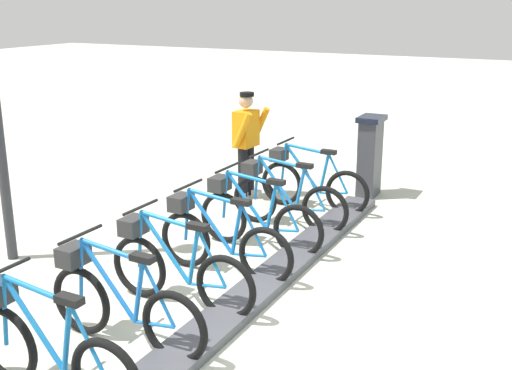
{
  "coord_description": "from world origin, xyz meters",
  "views": [
    {
      "loc": [
        -2.82,
        5.08,
        3.02
      ],
      "look_at": [
        0.5,
        -1.35,
        0.9
      ],
      "focal_mm": 44.66,
      "sensor_mm": 36.0,
      "label": 1
    }
  ],
  "objects_px": {
    "bike_docked_2": "(254,216)",
    "worker_near_rack": "(246,141)",
    "bike_docked_0": "(309,181)",
    "bike_docked_5": "(119,302)",
    "bike_docked_1": "(284,197)",
    "bike_docked_6": "(46,348)",
    "payment_kiosk": "(370,155)",
    "bike_docked_3": "(219,239)",
    "bike_docked_4": "(174,267)"
  },
  "relations": [
    {
      "from": "bike_docked_2",
      "to": "worker_near_rack",
      "type": "relative_size",
      "value": 1.04
    },
    {
      "from": "bike_docked_0",
      "to": "bike_docked_5",
      "type": "height_order",
      "value": "same"
    },
    {
      "from": "bike_docked_1",
      "to": "bike_docked_6",
      "type": "height_order",
      "value": "same"
    },
    {
      "from": "bike_docked_5",
      "to": "bike_docked_6",
      "type": "relative_size",
      "value": 1.0
    },
    {
      "from": "bike_docked_0",
      "to": "bike_docked_2",
      "type": "distance_m",
      "value": 1.75
    },
    {
      "from": "payment_kiosk",
      "to": "bike_docked_1",
      "type": "relative_size",
      "value": 0.74
    },
    {
      "from": "bike_docked_0",
      "to": "bike_docked_3",
      "type": "height_order",
      "value": "same"
    },
    {
      "from": "bike_docked_2",
      "to": "worker_near_rack",
      "type": "bearing_deg",
      "value": -59.28
    },
    {
      "from": "bike_docked_0",
      "to": "bike_docked_1",
      "type": "bearing_deg",
      "value": 90.0
    },
    {
      "from": "bike_docked_3",
      "to": "bike_docked_4",
      "type": "xyz_separation_m",
      "value": [
        0.0,
        0.88,
        0.0
      ]
    },
    {
      "from": "bike_docked_6",
      "to": "worker_near_rack",
      "type": "height_order",
      "value": "worker_near_rack"
    },
    {
      "from": "bike_docked_2",
      "to": "bike_docked_3",
      "type": "relative_size",
      "value": 1.0
    },
    {
      "from": "bike_docked_5",
      "to": "bike_docked_1",
      "type": "bearing_deg",
      "value": -90.0
    },
    {
      "from": "bike_docked_2",
      "to": "bike_docked_1",
      "type": "bearing_deg",
      "value": -90.0
    },
    {
      "from": "worker_near_rack",
      "to": "bike_docked_6",
      "type": "bearing_deg",
      "value": 101.67
    },
    {
      "from": "payment_kiosk",
      "to": "bike_docked_0",
      "type": "bearing_deg",
      "value": 62.14
    },
    {
      "from": "payment_kiosk",
      "to": "bike_docked_0",
      "type": "distance_m",
      "value": 1.25
    },
    {
      "from": "bike_docked_3",
      "to": "worker_near_rack",
      "type": "xyz_separation_m",
      "value": [
        1.11,
        -2.74,
        0.48
      ]
    },
    {
      "from": "bike_docked_4",
      "to": "bike_docked_2",
      "type": "bearing_deg",
      "value": -90.0
    },
    {
      "from": "payment_kiosk",
      "to": "bike_docked_1",
      "type": "height_order",
      "value": "payment_kiosk"
    },
    {
      "from": "bike_docked_0",
      "to": "worker_near_rack",
      "type": "relative_size",
      "value": 1.04
    },
    {
      "from": "payment_kiosk",
      "to": "bike_docked_3",
      "type": "height_order",
      "value": "payment_kiosk"
    },
    {
      "from": "bike_docked_2",
      "to": "bike_docked_4",
      "type": "xyz_separation_m",
      "value": [
        0.0,
        1.75,
        0.0
      ]
    },
    {
      "from": "bike_docked_2",
      "to": "bike_docked_3",
      "type": "distance_m",
      "value": 0.88
    },
    {
      "from": "bike_docked_3",
      "to": "bike_docked_2",
      "type": "bearing_deg",
      "value": -90.0
    },
    {
      "from": "bike_docked_3",
      "to": "worker_near_rack",
      "type": "distance_m",
      "value": 3.0
    },
    {
      "from": "bike_docked_5",
      "to": "bike_docked_6",
      "type": "height_order",
      "value": "same"
    },
    {
      "from": "worker_near_rack",
      "to": "bike_docked_0",
      "type": "bearing_deg",
      "value": 174.06
    },
    {
      "from": "bike_docked_2",
      "to": "bike_docked_5",
      "type": "height_order",
      "value": "same"
    },
    {
      "from": "bike_docked_4",
      "to": "worker_near_rack",
      "type": "distance_m",
      "value": 3.81
    },
    {
      "from": "bike_docked_2",
      "to": "bike_docked_6",
      "type": "bearing_deg",
      "value": 90.0
    },
    {
      "from": "payment_kiosk",
      "to": "bike_docked_4",
      "type": "relative_size",
      "value": 0.74
    },
    {
      "from": "worker_near_rack",
      "to": "bike_docked_3",
      "type": "bearing_deg",
      "value": 112.02
    },
    {
      "from": "payment_kiosk",
      "to": "bike_docked_0",
      "type": "relative_size",
      "value": 0.74
    },
    {
      "from": "bike_docked_3",
      "to": "worker_near_rack",
      "type": "height_order",
      "value": "worker_near_rack"
    },
    {
      "from": "bike_docked_2",
      "to": "bike_docked_6",
      "type": "distance_m",
      "value": 3.5
    },
    {
      "from": "bike_docked_2",
      "to": "bike_docked_5",
      "type": "bearing_deg",
      "value": 90.0
    },
    {
      "from": "bike_docked_1",
      "to": "bike_docked_3",
      "type": "distance_m",
      "value": 1.75
    },
    {
      "from": "bike_docked_4",
      "to": "bike_docked_5",
      "type": "distance_m",
      "value": 0.88
    },
    {
      "from": "bike_docked_1",
      "to": "bike_docked_0",
      "type": "bearing_deg",
      "value": -90.0
    },
    {
      "from": "bike_docked_0",
      "to": "payment_kiosk",
      "type": "bearing_deg",
      "value": -117.86
    },
    {
      "from": "bike_docked_6",
      "to": "worker_near_rack",
      "type": "relative_size",
      "value": 1.04
    },
    {
      "from": "bike_docked_0",
      "to": "bike_docked_6",
      "type": "bearing_deg",
      "value": 90.0
    },
    {
      "from": "bike_docked_4",
      "to": "bike_docked_5",
      "type": "xyz_separation_m",
      "value": [
        0.0,
        0.88,
        0.0
      ]
    },
    {
      "from": "bike_docked_0",
      "to": "bike_docked_4",
      "type": "bearing_deg",
      "value": 90.0
    },
    {
      "from": "bike_docked_1",
      "to": "bike_docked_5",
      "type": "bearing_deg",
      "value": 90.0
    },
    {
      "from": "bike_docked_5",
      "to": "worker_near_rack",
      "type": "xyz_separation_m",
      "value": [
        1.11,
        -4.49,
        0.48
      ]
    },
    {
      "from": "payment_kiosk",
      "to": "bike_docked_1",
      "type": "bearing_deg",
      "value": 73.71
    },
    {
      "from": "payment_kiosk",
      "to": "bike_docked_5",
      "type": "height_order",
      "value": "payment_kiosk"
    },
    {
      "from": "bike_docked_1",
      "to": "bike_docked_5",
      "type": "height_order",
      "value": "same"
    }
  ]
}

